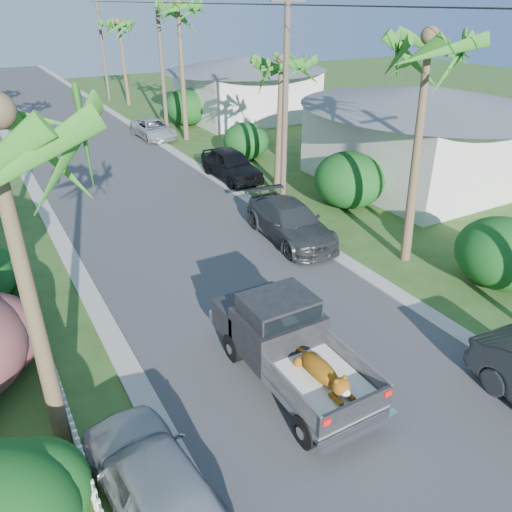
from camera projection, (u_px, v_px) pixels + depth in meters
ground at (387, 432)px, 10.94m from camera, size 120.00×120.00×0.00m
road at (98, 156)px, 30.19m from camera, size 8.00×100.00×0.02m
curb_left at (22, 166)px, 28.28m from camera, size 0.60×100.00×0.06m
curb_right at (165, 146)px, 32.08m from camera, size 0.60×100.00×0.06m
pickup_truck at (284, 339)px, 12.28m from camera, size 1.98×5.12×2.06m
parked_car_rm at (290, 222)px, 19.41m from camera, size 2.41×5.10×1.44m
parked_car_rf at (231, 165)px, 25.95m from camera, size 1.83×4.53×1.54m
parked_car_rd at (154, 129)px, 33.67m from camera, size 2.15×4.47×1.23m
parked_car_ln at (155, 484)px, 8.95m from camera, size 2.09×4.39×1.45m
palm_r_a at (434, 38)px, 14.94m from camera, size 4.40×4.40×8.70m
palm_r_b at (281, 61)px, 22.68m from camera, size 4.40×4.40×7.20m
palm_r_c at (178, 5)px, 29.98m from camera, size 4.40×4.40×9.40m
palm_r_d at (119, 22)px, 41.53m from camera, size 4.40×4.40×8.00m
shrub_r_a at (503, 253)px, 16.09m from camera, size 2.80×3.08×2.30m
shrub_r_b at (349, 180)px, 22.29m from camera, size 3.00×3.30×2.50m
shrub_r_c at (246, 141)px, 29.18m from camera, size 2.60×2.86×2.10m
shrub_r_d at (187, 107)px, 36.99m from camera, size 3.20×3.52×2.60m
picket_fence at (51, 362)px, 12.29m from camera, size 0.10×11.00×1.00m
house_right_near at (419, 139)px, 24.92m from camera, size 8.00×9.00×4.80m
house_right_far at (246, 90)px, 38.82m from camera, size 9.00×8.00×4.60m
utility_pole_b at (285, 100)px, 21.32m from camera, size 1.60×0.26×9.00m
utility_pole_c at (162, 64)px, 32.87m from camera, size 1.60×0.26×9.00m
utility_pole_d at (103, 47)px, 44.42m from camera, size 1.60×0.26×9.00m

